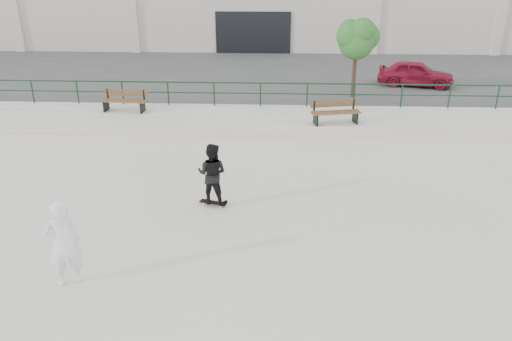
{
  "coord_description": "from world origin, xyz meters",
  "views": [
    {
      "loc": [
        1.79,
        -10.16,
        6.36
      ],
      "look_at": [
        1.22,
        2.0,
        1.19
      ],
      "focal_mm": 35.0,
      "sensor_mm": 36.0,
      "label": 1
    }
  ],
  "objects_px": {
    "red_car": "(416,73)",
    "skateboard": "(213,203)",
    "standing_skater": "(212,174)",
    "bench_right": "(335,112)",
    "tree": "(357,37)",
    "bench_left": "(124,101)",
    "seated_skater": "(63,243)"
  },
  "relations": [
    {
      "from": "bench_left",
      "to": "standing_skater",
      "type": "distance_m",
      "value": 8.81
    },
    {
      "from": "bench_right",
      "to": "standing_skater",
      "type": "xyz_separation_m",
      "value": [
        -3.97,
        -6.2,
        0.03
      ]
    },
    {
      "from": "bench_right",
      "to": "seated_skater",
      "type": "distance_m",
      "value": 11.93
    },
    {
      "from": "bench_right",
      "to": "skateboard",
      "type": "distance_m",
      "value": 7.41
    },
    {
      "from": "bench_left",
      "to": "seated_skater",
      "type": "distance_m",
      "value": 11.43
    },
    {
      "from": "bench_left",
      "to": "standing_skater",
      "type": "relative_size",
      "value": 1.12
    },
    {
      "from": "skateboard",
      "to": "tree",
      "type": "bearing_deg",
      "value": 79.95
    },
    {
      "from": "tree",
      "to": "skateboard",
      "type": "bearing_deg",
      "value": -116.66
    },
    {
      "from": "tree",
      "to": "seated_skater",
      "type": "height_order",
      "value": "tree"
    },
    {
      "from": "skateboard",
      "to": "seated_skater",
      "type": "bearing_deg",
      "value": -108.03
    },
    {
      "from": "bench_left",
      "to": "tree",
      "type": "distance_m",
      "value": 10.5
    },
    {
      "from": "red_car",
      "to": "skateboard",
      "type": "relative_size",
      "value": 4.54
    },
    {
      "from": "skateboard",
      "to": "seated_skater",
      "type": "height_order",
      "value": "seated_skater"
    },
    {
      "from": "bench_right",
      "to": "red_car",
      "type": "relative_size",
      "value": 0.54
    },
    {
      "from": "bench_left",
      "to": "seated_skater",
      "type": "height_order",
      "value": "seated_skater"
    },
    {
      "from": "skateboard",
      "to": "standing_skater",
      "type": "height_order",
      "value": "standing_skater"
    },
    {
      "from": "bench_left",
      "to": "tree",
      "type": "relative_size",
      "value": 0.54
    },
    {
      "from": "red_car",
      "to": "skateboard",
      "type": "bearing_deg",
      "value": 160.29
    },
    {
      "from": "skateboard",
      "to": "seated_skater",
      "type": "distance_m",
      "value": 4.65
    },
    {
      "from": "bench_left",
      "to": "skateboard",
      "type": "height_order",
      "value": "bench_left"
    },
    {
      "from": "red_car",
      "to": "standing_skater",
      "type": "height_order",
      "value": "standing_skater"
    },
    {
      "from": "bench_left",
      "to": "skateboard",
      "type": "distance_m",
      "value": 8.85
    },
    {
      "from": "skateboard",
      "to": "seated_skater",
      "type": "xyz_separation_m",
      "value": [
        -2.6,
        -3.76,
        0.89
      ]
    },
    {
      "from": "bench_left",
      "to": "skateboard",
      "type": "xyz_separation_m",
      "value": [
        4.63,
        -7.49,
        -0.86
      ]
    },
    {
      "from": "seated_skater",
      "to": "standing_skater",
      "type": "bearing_deg",
      "value": -155.04
    },
    {
      "from": "bench_right",
      "to": "tree",
      "type": "relative_size",
      "value": 0.55
    },
    {
      "from": "bench_right",
      "to": "tree",
      "type": "distance_m",
      "value": 4.9
    },
    {
      "from": "bench_left",
      "to": "tree",
      "type": "xyz_separation_m",
      "value": [
        9.84,
        2.89,
        2.24
      ]
    },
    {
      "from": "bench_left",
      "to": "skateboard",
      "type": "bearing_deg",
      "value": -53.76
    },
    {
      "from": "tree",
      "to": "red_car",
      "type": "xyz_separation_m",
      "value": [
        3.36,
        2.25,
        -2.05
      ]
    },
    {
      "from": "skateboard",
      "to": "standing_skater",
      "type": "bearing_deg",
      "value": 106.94
    },
    {
      "from": "bench_right",
      "to": "red_car",
      "type": "height_order",
      "value": "red_car"
    }
  ]
}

